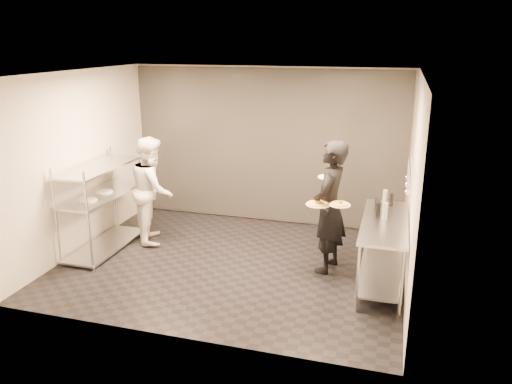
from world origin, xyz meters
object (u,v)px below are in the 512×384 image
(prep_counter, at_px, (383,241))
(pizza_plate_near, at_px, (318,204))
(bottle_green, at_px, (385,197))
(pass_rack, at_px, (102,203))
(bottle_clear, at_px, (385,211))
(bottle_dark, at_px, (392,200))
(waiter, at_px, (329,207))
(chef, at_px, (153,190))
(pizza_plate_far, at_px, (340,204))
(pos_monitor, at_px, (377,207))
(salad_plate, at_px, (328,176))

(prep_counter, height_order, pizza_plate_near, pizza_plate_near)
(bottle_green, bearing_deg, pass_rack, -171.14)
(pizza_plate_near, relative_size, bottle_clear, 1.48)
(pass_rack, height_order, pizza_plate_near, pass_rack)
(pass_rack, distance_m, bottle_dark, 4.44)
(waiter, height_order, chef, waiter)
(pizza_plate_near, relative_size, bottle_dark, 1.79)
(chef, distance_m, pizza_plate_far, 3.18)
(pass_rack, distance_m, bottle_green, 4.36)
(prep_counter, bearing_deg, pass_rack, -179.97)
(prep_counter, distance_m, pos_monitor, 0.48)
(pizza_plate_near, bearing_deg, bottle_clear, 2.24)
(pos_monitor, xyz_separation_m, bottle_clear, (0.11, -0.18, 0.02))
(salad_plate, bearing_deg, bottle_clear, -28.86)
(pizza_plate_far, bearing_deg, prep_counter, 1.30)
(pizza_plate_far, distance_m, pos_monitor, 0.56)
(pizza_plate_far, bearing_deg, bottle_clear, 7.05)
(prep_counter, xyz_separation_m, pos_monitor, (-0.12, 0.24, 0.39))
(pizza_plate_near, bearing_deg, waiter, 56.51)
(waiter, xyz_separation_m, salad_plate, (-0.08, 0.30, 0.38))
(pizza_plate_near, height_order, pizza_plate_far, pizza_plate_far)
(pizza_plate_near, distance_m, bottle_green, 1.09)
(bottle_clear, bearing_deg, prep_counter, -76.25)
(bottle_clear, relative_size, bottle_dark, 1.21)
(chef, relative_size, pizza_plate_far, 6.10)
(pizza_plate_near, distance_m, salad_plate, 0.57)
(salad_plate, distance_m, bottle_green, 0.89)
(pos_monitor, xyz_separation_m, bottle_dark, (0.18, 0.41, -0.00))
(chef, bearing_deg, salad_plate, -114.63)
(pass_rack, distance_m, waiter, 3.56)
(prep_counter, bearing_deg, pos_monitor, 116.44)
(prep_counter, distance_m, pizza_plate_far, 0.77)
(waiter, height_order, pizza_plate_far, waiter)
(chef, height_order, pizza_plate_near, chef)
(pass_rack, relative_size, prep_counter, 0.89)
(pizza_plate_far, xyz_separation_m, bottle_clear, (0.59, 0.07, -0.07))
(bottle_dark, bearing_deg, pos_monitor, -113.79)
(pizza_plate_far, xyz_separation_m, salad_plate, (-0.25, 0.54, 0.24))
(bottle_dark, bearing_deg, pass_rack, -171.58)
(pass_rack, relative_size, bottle_dark, 8.48)
(pass_rack, relative_size, waiter, 0.83)
(bottle_green, bearing_deg, pos_monitor, -101.35)
(pizza_plate_near, height_order, bottle_clear, bottle_clear)
(pos_monitor, relative_size, bottle_green, 1.20)
(pos_monitor, bearing_deg, pass_rack, 175.52)
(salad_plate, bearing_deg, chef, 179.23)
(pass_rack, xyz_separation_m, bottle_clear, (4.32, 0.06, 0.27))
(pos_monitor, bearing_deg, bottle_green, 70.85)
(pizza_plate_far, height_order, bottle_green, bottle_green)
(pizza_plate_near, relative_size, pos_monitor, 1.23)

